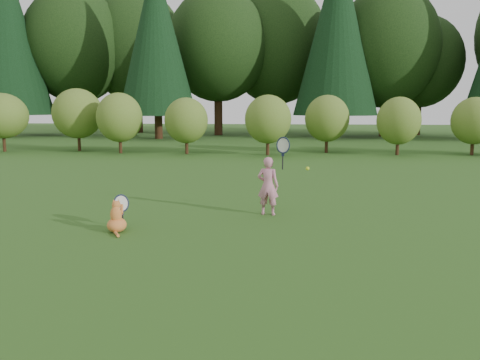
# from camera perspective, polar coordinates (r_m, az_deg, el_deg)

# --- Properties ---
(ground) EXTENTS (100.00, 100.00, 0.00)m
(ground) POSITION_cam_1_polar(r_m,az_deg,el_deg) (7.84, -2.09, -5.93)
(ground) COLOR #294B15
(ground) RESTS_ON ground
(shrub_row) EXTENTS (28.00, 3.00, 2.80)m
(shrub_row) POSITION_cam_1_polar(r_m,az_deg,el_deg) (20.54, 3.12, 7.15)
(shrub_row) COLOR #596C21
(shrub_row) RESTS_ON ground
(woodland_backdrop) EXTENTS (48.00, 10.00, 15.00)m
(woodland_backdrop) POSITION_cam_1_polar(r_m,az_deg,el_deg) (31.02, 4.26, 19.02)
(woodland_backdrop) COLOR black
(woodland_backdrop) RESTS_ON ground
(child) EXTENTS (0.62, 0.36, 1.64)m
(child) POSITION_cam_1_polar(r_m,az_deg,el_deg) (8.74, 3.49, -0.56)
(child) COLOR #CF7C97
(child) RESTS_ON ground
(cat) EXTENTS (0.40, 0.75, 0.72)m
(cat) POSITION_cam_1_polar(r_m,az_deg,el_deg) (7.87, -14.81, -4.14)
(cat) COLOR #D45C28
(cat) RESTS_ON ground
(tennis_ball) EXTENTS (0.07, 0.07, 0.07)m
(tennis_ball) POSITION_cam_1_polar(r_m,az_deg,el_deg) (8.72, 8.24, 1.40)
(tennis_ball) COLOR #CEDF1A
(tennis_ball) RESTS_ON ground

